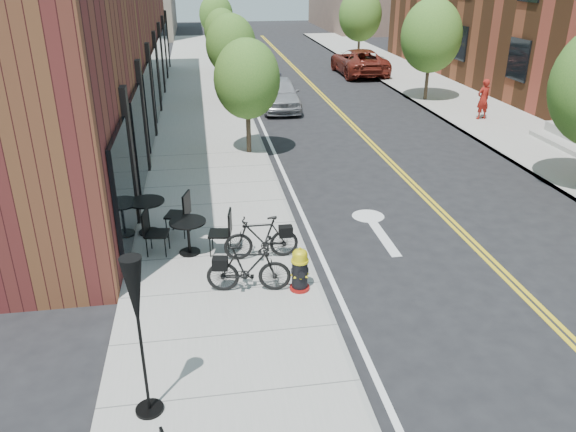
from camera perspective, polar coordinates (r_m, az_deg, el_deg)
ground at (r=11.62m, az=3.27°, el=-7.21°), size 120.00×120.00×0.00m
sidewalk_near at (r=20.57m, az=-8.14°, el=6.99°), size 4.00×70.00×0.12m
sidewalk_far at (r=23.92m, az=22.21°, el=7.87°), size 4.00×70.00×0.12m
building_near at (r=24.20m, az=-20.10°, el=16.73°), size 5.00×28.00×7.00m
tree_near_a at (r=19.06m, az=-4.19°, el=13.69°), size 2.20×2.20×3.81m
tree_near_b at (r=26.94m, az=-5.82°, el=16.92°), size 2.30×2.30×3.98m
tree_near_c at (r=34.90m, az=-6.71°, el=18.20°), size 2.10×2.10×3.67m
tree_near_d at (r=42.84m, az=-7.31°, el=19.60°), size 2.40×2.40×4.11m
tree_far_b at (r=28.02m, az=14.35°, el=17.32°), size 2.80×2.80×4.62m
tree_far_c at (r=39.32m, az=7.35°, el=19.59°), size 2.80×2.80×4.62m
fire_hydrant at (r=11.09m, az=1.20°, el=-5.49°), size 0.41×0.41×0.92m
bicycle_left at (r=12.23m, az=-2.74°, el=-2.24°), size 1.64×0.47×0.98m
bicycle_right at (r=11.04m, az=-4.03°, el=-5.35°), size 1.71×0.69×1.00m
bistro_set_b at (r=13.78m, az=-14.11°, el=0.40°), size 2.05×1.08×1.08m
bistro_set_c at (r=12.62m, az=-10.09°, el=-1.63°), size 1.93×0.93×1.02m
patio_umbrella at (r=7.78m, az=-15.17°, el=-8.74°), size 0.41×0.41×2.52m
parked_car_a at (r=26.08m, az=-0.88°, el=12.34°), size 1.83×4.24×1.43m
parked_car_b at (r=27.60m, az=-2.07°, el=12.82°), size 1.75×3.97×1.27m
parked_car_c at (r=34.52m, az=-4.09°, el=15.10°), size 2.37×4.74×1.32m
parked_car_far at (r=35.05m, az=7.21°, el=15.29°), size 2.54×5.48×1.52m
pedestrian at (r=25.16m, az=19.22°, el=11.15°), size 0.69×0.54×1.66m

